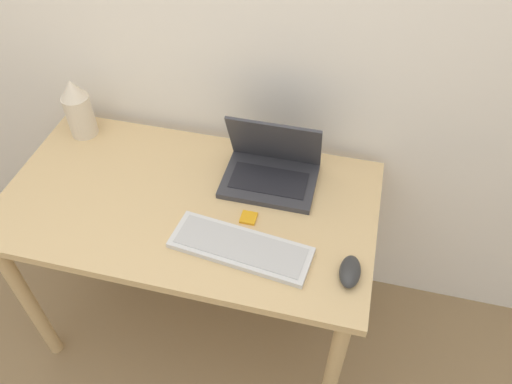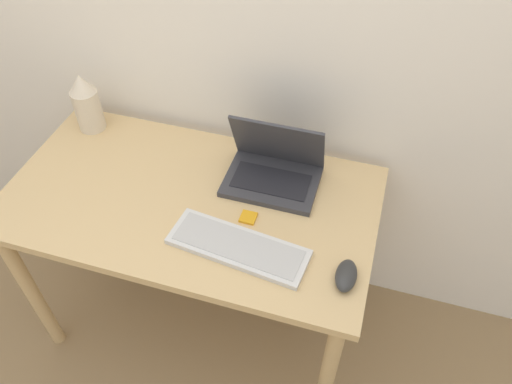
{
  "view_description": "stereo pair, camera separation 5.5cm",
  "coord_description": "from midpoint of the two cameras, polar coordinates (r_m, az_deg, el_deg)",
  "views": [
    {
      "loc": [
        0.48,
        -0.68,
        1.93
      ],
      "look_at": [
        0.23,
        0.33,
        0.85
      ],
      "focal_mm": 35.0,
      "sensor_mm": 36.0,
      "label": 1
    },
    {
      "loc": [
        0.53,
        -0.67,
        1.93
      ],
      "look_at": [
        0.23,
        0.33,
        0.85
      ],
      "focal_mm": 35.0,
      "sensor_mm": 36.0,
      "label": 2
    }
  ],
  "objects": [
    {
      "name": "keyboard",
      "position": [
        1.48,
        -2.84,
        -6.37
      ],
      "size": [
        0.43,
        0.19,
        0.02
      ],
      "color": "silver",
      "rests_on": "desk"
    },
    {
      "name": "desk",
      "position": [
        1.71,
        -8.4,
        -3.29
      ],
      "size": [
        1.21,
        0.66,
        0.75
      ],
      "color": "tan",
      "rests_on": "ground_plane"
    },
    {
      "name": "vase",
      "position": [
        1.91,
        -20.47,
        8.94
      ],
      "size": [
        0.1,
        0.1,
        0.23
      ],
      "color": "beige",
      "rests_on": "desk"
    },
    {
      "name": "laptop",
      "position": [
        1.65,
        0.82,
        2.86
      ],
      "size": [
        0.31,
        0.23,
        0.23
      ],
      "color": "#333338",
      "rests_on": "desk"
    },
    {
      "name": "mp3_player",
      "position": [
        1.56,
        -1.86,
        -2.98
      ],
      "size": [
        0.05,
        0.05,
        0.01
      ],
      "color": "orange",
      "rests_on": "desk"
    },
    {
      "name": "mouse",
      "position": [
        1.43,
        9.61,
        -8.98
      ],
      "size": [
        0.06,
        0.11,
        0.04
      ],
      "color": "#2D2D2D",
      "rests_on": "desk"
    }
  ]
}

